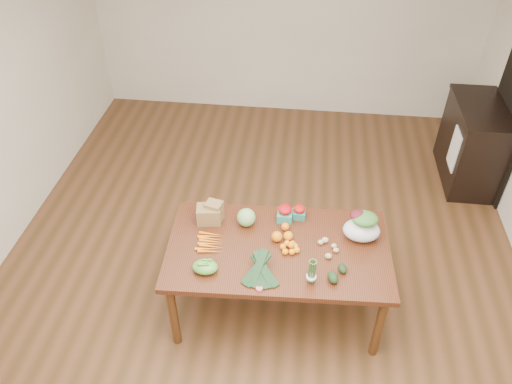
# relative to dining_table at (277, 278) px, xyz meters

# --- Properties ---
(floor) EXTENTS (6.00, 6.00, 0.00)m
(floor) POSITION_rel_dining_table_xyz_m (-0.20, 0.48, -0.38)
(floor) COLOR brown
(floor) RESTS_ON ground
(room_walls) EXTENTS (5.02, 6.02, 2.70)m
(room_walls) POSITION_rel_dining_table_xyz_m (-0.20, 0.48, 0.97)
(room_walls) COLOR white
(room_walls) RESTS_ON floor
(dining_table) EXTENTS (1.83, 1.07, 0.75)m
(dining_table) POSITION_rel_dining_table_xyz_m (0.00, 0.00, 0.00)
(dining_table) COLOR #512412
(dining_table) RESTS_ON floor
(cabinet) EXTENTS (0.52, 1.02, 0.94)m
(cabinet) POSITION_rel_dining_table_xyz_m (2.02, 2.14, 0.10)
(cabinet) COLOR black
(cabinet) RESTS_ON floor
(dish_towel) EXTENTS (0.02, 0.28, 0.45)m
(dish_towel) POSITION_rel_dining_table_xyz_m (1.76, 1.88, 0.18)
(dish_towel) COLOR white
(dish_towel) RESTS_ON cabinet
(paper_bag) EXTENTS (0.27, 0.23, 0.19)m
(paper_bag) POSITION_rel_dining_table_xyz_m (-0.61, 0.24, 0.47)
(paper_bag) COLOR olive
(paper_bag) RESTS_ON dining_table
(cabbage) EXTENTS (0.16, 0.16, 0.16)m
(cabbage) POSITION_rel_dining_table_xyz_m (-0.29, 0.24, 0.45)
(cabbage) COLOR #89BE6E
(cabbage) RESTS_ON dining_table
(strawberry_basket_a) EXTENTS (0.13, 0.13, 0.11)m
(strawberry_basket_a) POSITION_rel_dining_table_xyz_m (0.02, 0.34, 0.43)
(strawberry_basket_a) COLOR red
(strawberry_basket_a) RESTS_ON dining_table
(strawberry_basket_b) EXTENTS (0.11, 0.11, 0.09)m
(strawberry_basket_b) POSITION_rel_dining_table_xyz_m (0.14, 0.38, 0.42)
(strawberry_basket_b) COLOR red
(strawberry_basket_b) RESTS_ON dining_table
(orange_a) EXTENTS (0.09, 0.09, 0.09)m
(orange_a) POSITION_rel_dining_table_xyz_m (-0.02, 0.08, 0.42)
(orange_a) COLOR orange
(orange_a) RESTS_ON dining_table
(orange_b) EXTENTS (0.07, 0.07, 0.07)m
(orange_b) POSITION_rel_dining_table_xyz_m (0.04, 0.21, 0.41)
(orange_b) COLOR orange
(orange_b) RESTS_ON dining_table
(orange_c) EXTENTS (0.08, 0.08, 0.08)m
(orange_c) POSITION_rel_dining_table_xyz_m (0.07, 0.10, 0.41)
(orange_c) COLOR orange
(orange_c) RESTS_ON dining_table
(mandarin_cluster) EXTENTS (0.19, 0.19, 0.08)m
(mandarin_cluster) POSITION_rel_dining_table_xyz_m (0.10, -0.01, 0.42)
(mandarin_cluster) COLOR orange
(mandarin_cluster) RESTS_ON dining_table
(carrots) EXTENTS (0.23, 0.25, 0.03)m
(carrots) POSITION_rel_dining_table_xyz_m (-0.54, -0.02, 0.39)
(carrots) COLOR orange
(carrots) RESTS_ON dining_table
(snap_pea_bag) EXTENTS (0.20, 0.15, 0.09)m
(snap_pea_bag) POSITION_rel_dining_table_xyz_m (-0.53, -0.31, 0.42)
(snap_pea_bag) COLOR #4E9B34
(snap_pea_bag) RESTS_ON dining_table
(kale_bunch) EXTENTS (0.34, 0.42, 0.16)m
(kale_bunch) POSITION_rel_dining_table_xyz_m (-0.11, -0.34, 0.45)
(kale_bunch) COLOR #16321A
(kale_bunch) RESTS_ON dining_table
(asparagus_bundle) EXTENTS (0.09, 0.12, 0.26)m
(asparagus_bundle) POSITION_rel_dining_table_xyz_m (0.27, -0.33, 0.50)
(asparagus_bundle) COLOR #447636
(asparagus_bundle) RESTS_ON dining_table
(potato_a) EXTENTS (0.05, 0.04, 0.04)m
(potato_a) POSITION_rel_dining_table_xyz_m (0.33, 0.08, 0.40)
(potato_a) COLOR tan
(potato_a) RESTS_ON dining_table
(potato_b) EXTENTS (0.05, 0.05, 0.05)m
(potato_b) POSITION_rel_dining_table_xyz_m (0.40, -0.07, 0.40)
(potato_b) COLOR tan
(potato_b) RESTS_ON dining_table
(potato_c) EXTENTS (0.05, 0.04, 0.04)m
(potato_c) POSITION_rel_dining_table_xyz_m (0.44, 0.05, 0.39)
(potato_c) COLOR tan
(potato_c) RESTS_ON dining_table
(potato_d) EXTENTS (0.06, 0.05, 0.05)m
(potato_d) POSITION_rel_dining_table_xyz_m (0.37, 0.10, 0.40)
(potato_d) COLOR tan
(potato_d) RESTS_ON dining_table
(potato_e) EXTENTS (0.05, 0.04, 0.04)m
(potato_e) POSITION_rel_dining_table_xyz_m (0.46, 0.00, 0.40)
(potato_e) COLOR #D3B87A
(potato_e) RESTS_ON dining_table
(avocado_a) EXTENTS (0.11, 0.13, 0.08)m
(avocado_a) POSITION_rel_dining_table_xyz_m (0.43, -0.29, 0.41)
(avocado_a) COLOR black
(avocado_a) RESTS_ON dining_table
(avocado_b) EXTENTS (0.09, 0.11, 0.06)m
(avocado_b) POSITION_rel_dining_table_xyz_m (0.50, -0.19, 0.41)
(avocado_b) COLOR black
(avocado_b) RESTS_ON dining_table
(salad_bag) EXTENTS (0.31, 0.24, 0.23)m
(salad_bag) POSITION_rel_dining_table_xyz_m (0.65, 0.19, 0.49)
(salad_bag) COLOR silver
(salad_bag) RESTS_ON dining_table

